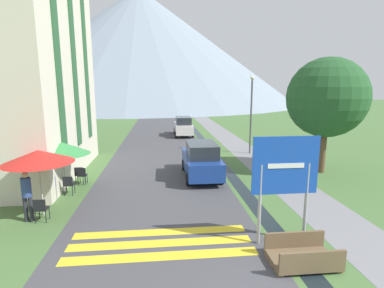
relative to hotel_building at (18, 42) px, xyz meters
name	(u,v)px	position (x,y,z in m)	size (l,w,h in m)	color
ground_plane	(191,143)	(9.40, 8.00, -6.75)	(160.00, 160.00, 0.00)	#476B38
road	(160,128)	(6.90, 18.00, -6.75)	(6.40, 60.00, 0.01)	#424247
footpath	(213,127)	(13.00, 18.00, -6.75)	(2.20, 60.00, 0.01)	slate
drainage_channel	(193,127)	(10.60, 18.00, -6.75)	(0.60, 60.00, 0.00)	black
crosswalk_marking	(161,243)	(6.90, -7.98, -6.75)	(5.44, 1.84, 0.01)	yellow
mountain_distant	(140,48)	(1.66, 69.80, 8.42)	(83.35, 83.35, 30.35)	gray
hotel_building	(18,42)	(0.00, 0.00, 0.00)	(5.72, 9.55, 12.61)	beige
road_sign	(285,174)	(10.49, -8.28, -4.63)	(1.95, 0.11, 3.23)	#9E9EA3
footbridge	(302,256)	(10.60, -9.42, -6.53)	(1.70, 1.10, 0.65)	brown
parked_car_near	(201,160)	(9.00, -1.44, -5.84)	(1.79, 4.22, 1.82)	navy
parked_car_far	(183,126)	(9.08, 12.06, -5.84)	(1.70, 4.08, 1.82)	silver
cafe_chair_nearest	(41,208)	(2.82, -6.10, -6.24)	(0.40, 0.40, 0.85)	black
cafe_chair_far_left	(82,174)	(3.19, -2.11, -6.24)	(0.40, 0.40, 0.85)	black
cafe_chair_far_right	(80,174)	(3.05, -1.98, -6.24)	(0.40, 0.40, 0.85)	black
cafe_chair_middle	(69,184)	(2.97, -3.48, -6.24)	(0.40, 0.40, 0.85)	black
cafe_umbrella_front_red	(38,157)	(2.65, -5.50, -4.56)	(2.42, 2.42, 2.42)	#B7B2A8
cafe_umbrella_middle_green	(62,148)	(2.71, -3.06, -4.77)	(2.30, 2.30, 2.24)	#B7B2A8
person_standing_terrace	(27,193)	(2.36, -5.99, -5.72)	(0.32, 0.32, 1.78)	#282833
person_seated_near	(52,184)	(2.45, -3.94, -6.08)	(0.32, 0.32, 1.22)	#282833
streetlamp	(251,108)	(13.15, 3.83, -3.60)	(0.28, 0.28, 5.33)	#515156
tree_by_path	(327,98)	(15.64, -1.22, -2.72)	(4.17, 4.17, 6.13)	brown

